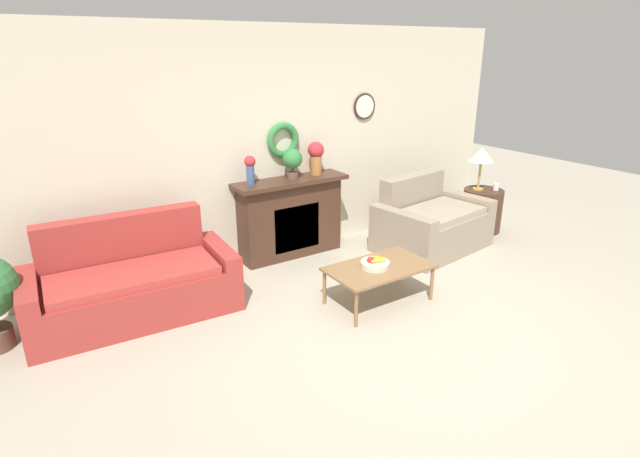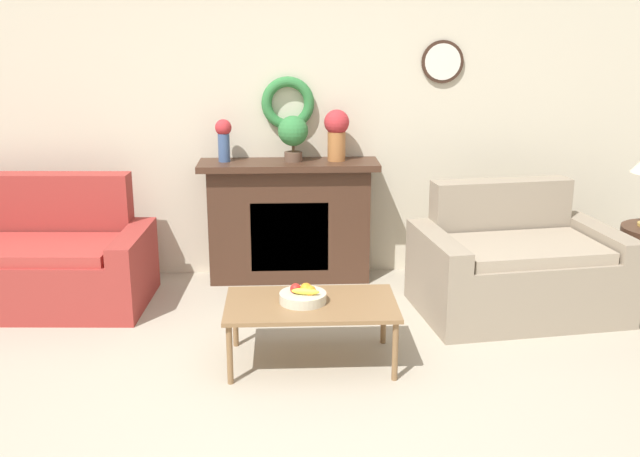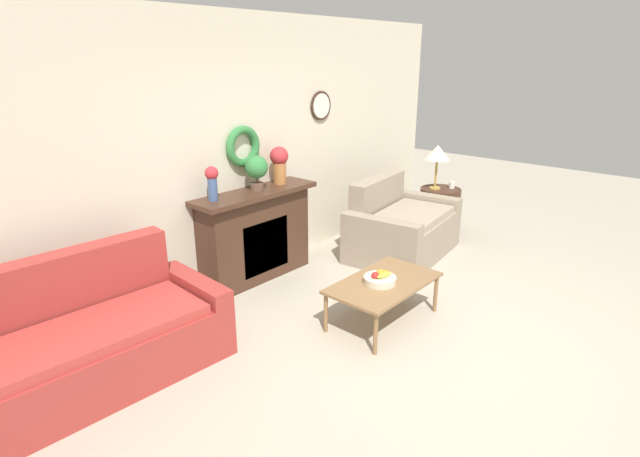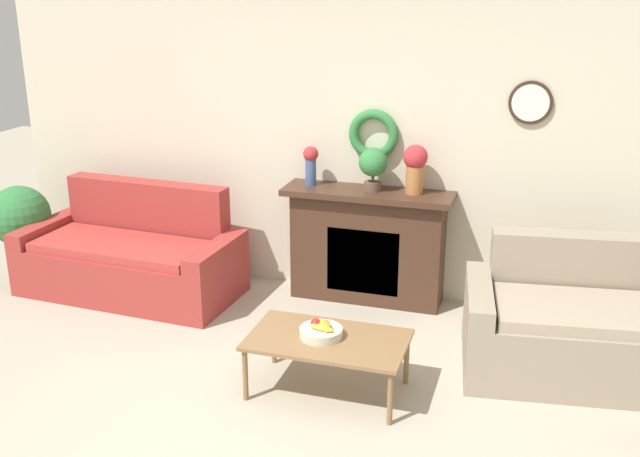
{
  "view_description": "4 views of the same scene",
  "coord_description": "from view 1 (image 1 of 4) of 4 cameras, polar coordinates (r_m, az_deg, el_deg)",
  "views": [
    {
      "loc": [
        -2.87,
        -2.7,
        2.44
      ],
      "look_at": [
        -0.16,
        1.44,
        0.64
      ],
      "focal_mm": 28.0,
      "sensor_mm": 36.0,
      "label": 1
    },
    {
      "loc": [
        -0.04,
        -3.48,
        2.06
      ],
      "look_at": [
        0.19,
        1.49,
        0.65
      ],
      "focal_mm": 42.0,
      "sensor_mm": 36.0,
      "label": 2
    },
    {
      "loc": [
        -3.27,
        -1.47,
        2.28
      ],
      "look_at": [
        -0.11,
        1.32,
        0.81
      ],
      "focal_mm": 28.0,
      "sensor_mm": 36.0,
      "label": 3
    },
    {
      "loc": [
        1.37,
        -3.47,
        2.65
      ],
      "look_at": [
        -0.19,
        1.53,
        0.87
      ],
      "focal_mm": 42.0,
      "sensor_mm": 36.0,
      "label": 4
    }
  ],
  "objects": [
    {
      "name": "potted_plant_on_mantel",
      "position": [
        5.91,
        -3.16,
        7.8
      ],
      "size": [
        0.24,
        0.24,
        0.36
      ],
      "color": "brown",
      "rests_on": "fireplace"
    },
    {
      "name": "wall_back",
      "position": [
        6.06,
        -4.41,
        9.6
      ],
      "size": [
        6.8,
        0.15,
        2.7
      ],
      "color": "beige",
      "rests_on": "ground_plane"
    },
    {
      "name": "side_table_by_loveseat",
      "position": [
        7.34,
        18.01,
        2.01
      ],
      "size": [
        0.54,
        0.54,
        0.59
      ],
      "color": "#42281C",
      "rests_on": "ground_plane"
    },
    {
      "name": "coffee_table",
      "position": [
        5.01,
        6.79,
        -4.67
      ],
      "size": [
        1.04,
        0.6,
        0.39
      ],
      "color": "olive",
      "rests_on": "ground_plane"
    },
    {
      "name": "table_lamp",
      "position": [
        7.14,
        17.99,
        7.94
      ],
      "size": [
        0.33,
        0.33,
        0.59
      ],
      "color": "#B28E42",
      "rests_on": "side_table_by_loveseat"
    },
    {
      "name": "ground_plane",
      "position": [
        4.63,
        11.7,
        -12.23
      ],
      "size": [
        16.0,
        16.0,
        0.0
      ],
      "primitive_type": "plane",
      "color": "#ADA38E"
    },
    {
      "name": "loveseat_right",
      "position": [
        6.52,
        12.54,
        0.56
      ],
      "size": [
        1.51,
        1.11,
        0.9
      ],
      "rotation": [
        0.0,
        0.0,
        0.14
      ],
      "color": "gray",
      "rests_on": "ground_plane"
    },
    {
      "name": "couch_left",
      "position": [
        5.12,
        -20.63,
        -5.93
      ],
      "size": [
        1.93,
        0.97,
        0.92
      ],
      "rotation": [
        0.0,
        0.0,
        -0.05
      ],
      "color": "#9E332D",
      "rests_on": "ground_plane"
    },
    {
      "name": "vase_on_mantel_left",
      "position": [
        5.69,
        -7.99,
        6.89
      ],
      "size": [
        0.13,
        0.13,
        0.33
      ],
      "color": "#3D5684",
      "rests_on": "fireplace"
    },
    {
      "name": "fruit_bowl",
      "position": [
        4.96,
        6.33,
        -3.98
      ],
      "size": [
        0.29,
        0.29,
        0.12
      ],
      "color": "beige",
      "rests_on": "coffee_table"
    },
    {
      "name": "vase_on_mantel_right",
      "position": [
        6.1,
        -0.47,
        8.33
      ],
      "size": [
        0.2,
        0.2,
        0.4
      ],
      "color": "#AD6B38",
      "rests_on": "fireplace"
    },
    {
      "name": "mug",
      "position": [
        7.29,
        19.47,
        4.51
      ],
      "size": [
        0.08,
        0.08,
        0.09
      ],
      "color": "silver",
      "rests_on": "side_table_by_loveseat"
    },
    {
      "name": "fireplace",
      "position": [
        6.09,
        -3.4,
        1.32
      ],
      "size": [
        1.41,
        0.41,
        0.97
      ],
      "color": "#42281C",
      "rests_on": "ground_plane"
    }
  ]
}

